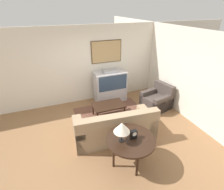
% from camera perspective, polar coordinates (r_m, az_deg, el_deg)
% --- Properties ---
extents(ground_plane, '(12.00, 12.00, 0.00)m').
position_cam_1_polar(ground_plane, '(5.16, -1.41, -11.77)').
color(ground_plane, '#8E6642').
extents(wall_back, '(12.00, 0.10, 2.70)m').
position_cam_1_polar(wall_back, '(6.34, -8.12, 9.71)').
color(wall_back, silver).
rests_on(wall_back, ground_plane).
extents(wall_right, '(0.06, 12.00, 2.70)m').
position_cam_1_polar(wall_right, '(5.79, 23.84, 5.79)').
color(wall_right, silver).
rests_on(wall_right, ground_plane).
extents(area_rug, '(2.25, 1.59, 0.01)m').
position_cam_1_polar(area_rug, '(5.86, -0.33, -6.26)').
color(area_rug, brown).
rests_on(area_rug, ground_plane).
extents(tv, '(1.15, 0.56, 1.22)m').
position_cam_1_polar(tv, '(6.44, -0.56, 2.87)').
color(tv, '#B7B7BC').
rests_on(tv, ground_plane).
extents(couch, '(2.21, 1.08, 0.90)m').
position_cam_1_polar(couch, '(4.77, 0.98, -10.68)').
color(couch, '#9E8466').
rests_on(couch, ground_plane).
extents(armchair, '(0.99, 0.96, 0.86)m').
position_cam_1_polar(armchair, '(6.29, 14.44, -1.64)').
color(armchair, '#473D38').
rests_on(armchair, ground_plane).
extents(coffee_table, '(0.99, 0.63, 0.44)m').
position_cam_1_polar(coffee_table, '(5.57, -1.15, -3.52)').
color(coffee_table, black).
rests_on(coffee_table, ground_plane).
extents(console_table, '(1.06, 1.06, 0.73)m').
position_cam_1_polar(console_table, '(3.88, 6.14, -14.79)').
color(console_table, black).
rests_on(console_table, ground_plane).
extents(table_lamp, '(0.34, 0.34, 0.46)m').
position_cam_1_polar(table_lamp, '(3.55, 3.24, -10.53)').
color(table_lamp, black).
rests_on(table_lamp, console_table).
extents(mantel_clock, '(0.14, 0.10, 0.19)m').
position_cam_1_polar(mantel_clock, '(3.81, 7.04, -12.56)').
color(mantel_clock, black).
rests_on(mantel_clock, console_table).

